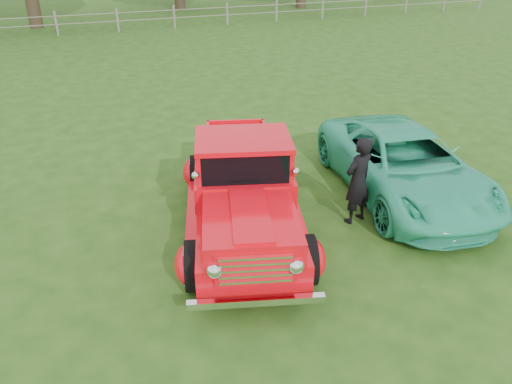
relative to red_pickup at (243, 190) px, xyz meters
name	(u,v)px	position (x,y,z in m)	size (l,w,h in m)	color
ground	(306,260)	(0.62, -1.22, -0.80)	(140.00, 140.00, 0.00)	#204612
distant_hills	(44,21)	(-3.47, 58.25, -5.34)	(116.00, 60.00, 18.00)	#2E5820
fence_line	(117,20)	(0.62, 20.78, -0.19)	(48.00, 0.12, 1.20)	slate
red_pickup	(243,190)	(0.00, 0.00, 0.00)	(3.20, 5.27, 1.78)	black
teal_sedan	(404,165)	(3.38, 0.14, -0.14)	(2.16, 4.69, 1.30)	#2FBC8E
man	(358,181)	(1.99, -0.41, 0.01)	(0.59, 0.39, 1.61)	black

